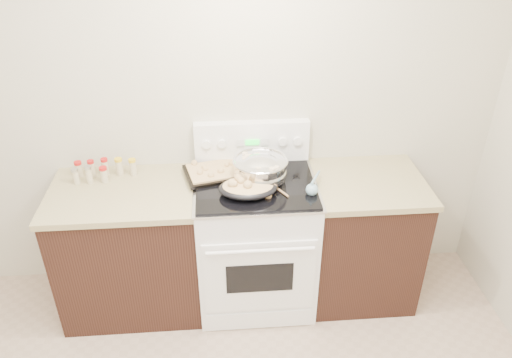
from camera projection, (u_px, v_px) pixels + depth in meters
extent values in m
cube|color=beige|center=(197.00, 102.00, 3.20)|extent=(4.00, 0.05, 2.70)
cube|color=black|center=(132.00, 251.00, 3.35)|extent=(0.90, 0.64, 0.88)
cube|color=olive|center=(123.00, 193.00, 3.11)|extent=(0.93, 0.67, 0.04)
cube|color=black|center=(360.00, 239.00, 3.45)|extent=(0.70, 0.64, 0.88)
cube|color=olive|center=(368.00, 183.00, 3.21)|extent=(0.73, 0.67, 0.04)
cube|color=white|center=(255.00, 243.00, 3.38)|extent=(0.76, 0.66, 0.92)
cube|color=white|center=(260.00, 278.00, 3.10)|extent=(0.70, 0.01, 0.55)
cube|color=black|center=(260.00, 278.00, 3.09)|extent=(0.42, 0.01, 0.22)
cylinder|color=white|center=(260.00, 251.00, 2.94)|extent=(0.65, 0.02, 0.02)
cube|color=white|center=(259.00, 320.00, 3.30)|extent=(0.70, 0.01, 0.14)
cube|color=silver|center=(255.00, 185.00, 3.14)|extent=(0.78, 0.68, 0.01)
cube|color=black|center=(255.00, 183.00, 3.14)|extent=(0.74, 0.64, 0.01)
cube|color=white|center=(252.00, 141.00, 3.31)|extent=(0.76, 0.07, 0.28)
cylinder|color=white|center=(206.00, 144.00, 3.24)|extent=(0.06, 0.02, 0.06)
cylinder|color=white|center=(222.00, 144.00, 3.25)|extent=(0.06, 0.02, 0.06)
cylinder|color=white|center=(283.00, 142.00, 3.28)|extent=(0.06, 0.02, 0.06)
cylinder|color=white|center=(298.00, 141.00, 3.28)|extent=(0.06, 0.02, 0.06)
cube|color=#19E533|center=(252.00, 142.00, 3.27)|extent=(0.09, 0.00, 0.04)
cube|color=silver|center=(240.00, 143.00, 3.26)|extent=(0.05, 0.00, 0.05)
cube|color=silver|center=(264.00, 142.00, 3.27)|extent=(0.05, 0.00, 0.05)
ellipsoid|color=silver|center=(260.00, 172.00, 3.11)|extent=(0.40, 0.40, 0.20)
cylinder|color=silver|center=(260.00, 180.00, 3.15)|extent=(0.18, 0.18, 0.01)
torus|color=silver|center=(260.00, 160.00, 3.07)|extent=(0.35, 0.35, 0.02)
cylinder|color=silver|center=(260.00, 169.00, 3.10)|extent=(0.32, 0.32, 0.11)
cylinder|color=olive|center=(260.00, 162.00, 3.08)|extent=(0.30, 0.30, 0.00)
cube|color=beige|center=(258.00, 158.00, 3.11)|extent=(0.02, 0.02, 0.02)
cube|color=beige|center=(265.00, 161.00, 3.08)|extent=(0.03, 0.03, 0.02)
cube|color=beige|center=(247.00, 157.00, 3.13)|extent=(0.03, 0.03, 0.02)
cube|color=beige|center=(272.00, 170.00, 2.99)|extent=(0.04, 0.04, 0.03)
cube|color=beige|center=(277.00, 168.00, 3.00)|extent=(0.04, 0.04, 0.03)
cube|color=beige|center=(258.00, 169.00, 2.99)|extent=(0.03, 0.03, 0.02)
cube|color=beige|center=(265.00, 165.00, 3.03)|extent=(0.03, 0.03, 0.02)
cube|color=beige|center=(250.00, 156.00, 3.13)|extent=(0.03, 0.03, 0.02)
cube|color=beige|center=(262.00, 160.00, 3.09)|extent=(0.03, 0.03, 0.02)
cube|color=beige|center=(258.00, 156.00, 3.14)|extent=(0.04, 0.04, 0.03)
cube|color=beige|center=(244.00, 159.00, 3.10)|extent=(0.03, 0.03, 0.02)
cube|color=beige|center=(272.00, 161.00, 3.08)|extent=(0.03, 0.03, 0.02)
cube|color=beige|center=(245.00, 154.00, 3.15)|extent=(0.04, 0.04, 0.03)
ellipsoid|color=black|center=(248.00, 188.00, 3.00)|extent=(0.36, 0.25, 0.08)
ellipsoid|color=tan|center=(248.00, 186.00, 2.99)|extent=(0.32, 0.23, 0.06)
sphere|color=tan|center=(232.00, 183.00, 2.96)|extent=(0.05, 0.05, 0.05)
sphere|color=tan|center=(241.00, 181.00, 2.98)|extent=(0.05, 0.05, 0.05)
sphere|color=tan|center=(262.00, 175.00, 3.03)|extent=(0.05, 0.05, 0.05)
sphere|color=tan|center=(248.00, 185.00, 2.94)|extent=(0.06, 0.06, 0.06)
sphere|color=tan|center=(234.00, 184.00, 2.95)|extent=(0.04, 0.04, 0.04)
sphere|color=tan|center=(249.00, 177.00, 3.02)|extent=(0.04, 0.04, 0.04)
sphere|color=tan|center=(239.00, 178.00, 3.01)|extent=(0.05, 0.05, 0.05)
sphere|color=tan|center=(241.00, 180.00, 3.00)|extent=(0.05, 0.05, 0.05)
cube|color=black|center=(218.00, 172.00, 3.22)|extent=(0.47, 0.38, 0.02)
cube|color=tan|center=(218.00, 170.00, 3.22)|extent=(0.42, 0.33, 0.02)
sphere|color=tan|center=(204.00, 167.00, 3.23)|extent=(0.04, 0.04, 0.04)
sphere|color=tan|center=(233.00, 164.00, 3.27)|extent=(0.04, 0.04, 0.04)
sphere|color=tan|center=(194.00, 164.00, 3.27)|extent=(0.03, 0.03, 0.03)
sphere|color=tan|center=(200.00, 172.00, 3.17)|extent=(0.04, 0.04, 0.04)
sphere|color=tan|center=(211.00, 175.00, 3.14)|extent=(0.04, 0.04, 0.04)
sphere|color=tan|center=(232.00, 163.00, 3.27)|extent=(0.04, 0.04, 0.04)
sphere|color=tan|center=(227.00, 165.00, 3.25)|extent=(0.03, 0.03, 0.03)
sphere|color=tan|center=(221.00, 171.00, 3.18)|extent=(0.04, 0.04, 0.04)
sphere|color=tan|center=(194.00, 163.00, 3.27)|extent=(0.04, 0.04, 0.04)
sphere|color=tan|center=(205.00, 169.00, 3.21)|extent=(0.04, 0.04, 0.04)
cylinder|color=#A97E4D|center=(276.00, 187.00, 3.07)|extent=(0.14, 0.22, 0.01)
sphere|color=#A97E4D|center=(268.00, 196.00, 2.98)|extent=(0.04, 0.04, 0.04)
sphere|color=#79A2B5|center=(312.00, 190.00, 3.01)|extent=(0.08, 0.08, 0.08)
cylinder|color=#79A2B5|center=(316.00, 177.00, 3.09)|extent=(0.10, 0.23, 0.07)
cylinder|color=#BFB28C|center=(79.00, 170.00, 3.23)|extent=(0.04, 0.04, 0.09)
cylinder|color=#B21414|center=(78.00, 163.00, 3.20)|extent=(0.05, 0.05, 0.02)
cylinder|color=#BFB28C|center=(92.00, 170.00, 3.22)|extent=(0.04, 0.04, 0.10)
cylinder|color=#B21414|center=(90.00, 162.00, 3.19)|extent=(0.04, 0.04, 0.02)
cylinder|color=#BFB28C|center=(105.00, 168.00, 3.23)|extent=(0.04, 0.04, 0.10)
cylinder|color=#B21414|center=(104.00, 160.00, 3.20)|extent=(0.04, 0.04, 0.02)
cylinder|color=#BFB28C|center=(119.00, 168.00, 3.24)|extent=(0.05, 0.05, 0.10)
cylinder|color=gold|center=(118.00, 160.00, 3.21)|extent=(0.05, 0.05, 0.02)
cylinder|color=#BFB28C|center=(133.00, 168.00, 3.24)|extent=(0.04, 0.04, 0.10)
cylinder|color=gold|center=(132.00, 160.00, 3.21)|extent=(0.05, 0.05, 0.02)
cylinder|color=#BFB28C|center=(76.00, 177.00, 3.14)|extent=(0.04, 0.04, 0.09)
cylinder|color=#B2B2B7|center=(75.00, 170.00, 3.12)|extent=(0.04, 0.04, 0.02)
cylinder|color=#BFB28C|center=(89.00, 176.00, 3.15)|extent=(0.04, 0.04, 0.10)
cylinder|color=#B2B2B7|center=(88.00, 168.00, 3.12)|extent=(0.04, 0.04, 0.02)
cylinder|color=#BFB28C|center=(104.00, 176.00, 3.16)|extent=(0.05, 0.05, 0.09)
cylinder|color=#B21414|center=(103.00, 168.00, 3.14)|extent=(0.05, 0.05, 0.02)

